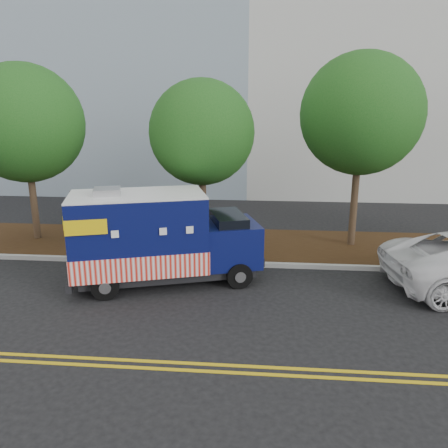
{
  "coord_description": "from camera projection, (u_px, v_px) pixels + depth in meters",
  "views": [
    {
      "loc": [
        2.88,
        -12.41,
        5.22
      ],
      "look_at": [
        1.72,
        0.6,
        1.68
      ],
      "focal_mm": 35.0,
      "sensor_mm": 36.0,
      "label": 1
    }
  ],
  "objects": [
    {
      "name": "ground",
      "position": [
        167.0,
        280.0,
        13.54
      ],
      "size": [
        120.0,
        120.0,
        0.0
      ],
      "primitive_type": "plane",
      "color": "black",
      "rests_on": "ground"
    },
    {
      "name": "tree_c",
      "position": [
        361.0,
        114.0,
        15.3
      ],
      "size": [
        4.28,
        4.28,
        7.08
      ],
      "color": "#38281C",
      "rests_on": "ground"
    },
    {
      "name": "centerline_far",
      "position": [
        119.0,
        367.0,
        9.02
      ],
      "size": [
        120.0,
        0.1,
        0.01
      ],
      "primitive_type": "cube",
      "color": "gold",
      "rests_on": "ground"
    },
    {
      "name": "tree_b",
      "position": [
        202.0,
        133.0,
        15.07
      ],
      "size": [
        3.65,
        3.65,
        6.15
      ],
      "color": "#38281C",
      "rests_on": "ground"
    },
    {
      "name": "sign_post",
      "position": [
        74.0,
        225.0,
        15.23
      ],
      "size": [
        0.06,
        0.06,
        2.4
      ],
      "primitive_type": "cube",
      "color": "#473828",
      "rests_on": "ground"
    },
    {
      "name": "curb",
      "position": [
        176.0,
        262.0,
        14.87
      ],
      "size": [
        120.0,
        0.18,
        0.15
      ],
      "primitive_type": "cube",
      "color": "#9E9E99",
      "rests_on": "ground"
    },
    {
      "name": "tree_a",
      "position": [
        25.0,
        124.0,
        16.19
      ],
      "size": [
        4.38,
        4.38,
        6.78
      ],
      "color": "#38281C",
      "rests_on": "ground"
    },
    {
      "name": "food_truck",
      "position": [
        156.0,
        240.0,
        13.01
      ],
      "size": [
        5.98,
        3.6,
        2.97
      ],
      "rotation": [
        0.0,
        0.0,
        0.3
      ],
      "color": "black",
      "rests_on": "ground"
    },
    {
      "name": "mulch_strip",
      "position": [
        186.0,
        243.0,
        16.89
      ],
      "size": [
        120.0,
        4.0,
        0.15
      ],
      "primitive_type": "cube",
      "color": "black",
      "rests_on": "ground"
    },
    {
      "name": "centerline_near",
      "position": [
        122.0,
        360.0,
        9.26
      ],
      "size": [
        120.0,
        0.1,
        0.01
      ],
      "primitive_type": "cube",
      "color": "gold",
      "rests_on": "ground"
    }
  ]
}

